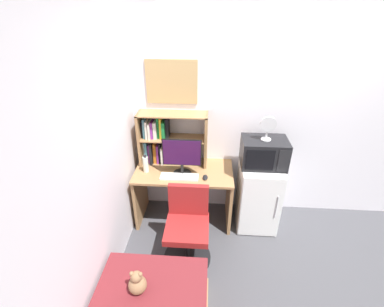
# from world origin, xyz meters

# --- Properties ---
(wall_back) EXTENTS (6.40, 0.04, 2.60)m
(wall_back) POSITION_xyz_m (0.40, 0.02, 1.30)
(wall_back) COLOR silver
(wall_back) RESTS_ON ground_plane
(wall_left) EXTENTS (0.04, 4.40, 2.60)m
(wall_left) POSITION_xyz_m (-1.62, -1.60, 1.30)
(wall_left) COLOR silver
(wall_left) RESTS_ON ground_plane
(desk) EXTENTS (1.16, 0.62, 0.74)m
(desk) POSITION_xyz_m (-0.97, -0.31, 0.51)
(desk) COLOR #997047
(desk) RESTS_ON ground_plane
(hutch_bookshelf) EXTENTS (0.82, 0.27, 0.65)m
(hutch_bookshelf) POSITION_xyz_m (-1.23, -0.12, 1.07)
(hutch_bookshelf) COLOR #997047
(hutch_bookshelf) RESTS_ON desk
(monitor) EXTENTS (0.44, 0.21, 0.45)m
(monitor) POSITION_xyz_m (-0.98, -0.39, 0.98)
(monitor) COLOR black
(monitor) RESTS_ON desk
(keyboard) EXTENTS (0.44, 0.14, 0.02)m
(keyboard) POSITION_xyz_m (-1.00, -0.47, 0.75)
(keyboard) COLOR silver
(keyboard) RESTS_ON desk
(computer_mouse) EXTENTS (0.06, 0.11, 0.03)m
(computer_mouse) POSITION_xyz_m (-0.71, -0.47, 0.75)
(computer_mouse) COLOR black
(computer_mouse) RESTS_ON desk
(water_bottle) EXTENTS (0.06, 0.06, 0.22)m
(water_bottle) POSITION_xyz_m (-1.41, -0.37, 0.84)
(water_bottle) COLOR silver
(water_bottle) RESTS_ON desk
(mini_fridge) EXTENTS (0.48, 0.54, 0.86)m
(mini_fridge) POSITION_xyz_m (-0.06, -0.32, 0.43)
(mini_fridge) COLOR white
(mini_fridge) RESTS_ON ground_plane
(microwave) EXTENTS (0.50, 0.36, 0.32)m
(microwave) POSITION_xyz_m (-0.06, -0.32, 1.02)
(microwave) COLOR black
(microwave) RESTS_ON mini_fridge
(desk_fan) EXTENTS (0.17, 0.11, 0.27)m
(desk_fan) POSITION_xyz_m (-0.06, -0.33, 1.33)
(desk_fan) COLOR silver
(desk_fan) RESTS_ON microwave
(desk_chair) EXTENTS (0.51, 0.51, 0.85)m
(desk_chair) POSITION_xyz_m (-0.87, -0.91, 0.37)
(desk_chair) COLOR black
(desk_chair) RESTS_ON ground_plane
(teddy_bear) EXTENTS (0.15, 0.15, 0.22)m
(teddy_bear) POSITION_xyz_m (-1.21, -1.66, 0.52)
(teddy_bear) COLOR #846042
(teddy_bear) RESTS_ON bed
(wall_corkboard) EXTENTS (0.58, 0.02, 0.49)m
(wall_corkboard) POSITION_xyz_m (-1.12, -0.01, 1.71)
(wall_corkboard) COLOR tan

